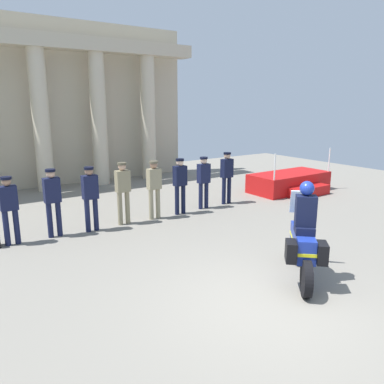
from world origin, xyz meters
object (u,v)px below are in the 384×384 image
(reviewing_stand, at_px, (291,183))
(officer_in_row_3, at_px, (123,188))
(officer_in_row_2, at_px, (90,194))
(officer_in_row_1, at_px, (52,197))
(officer_in_row_7, at_px, (227,174))
(officer_in_row_5, at_px, (180,182))
(officer_in_row_4, at_px, (154,185))
(officer_in_row_0, at_px, (9,205))
(motorcycle_with_rider, at_px, (303,239))
(officer_in_row_6, at_px, (204,178))

(reviewing_stand, xyz_separation_m, officer_in_row_3, (-6.84, -0.14, 0.68))
(officer_in_row_2, height_order, officer_in_row_3, officer_in_row_3)
(reviewing_stand, bearing_deg, officer_in_row_1, -179.37)
(officer_in_row_7, bearing_deg, officer_in_row_5, 3.96)
(officer_in_row_5, distance_m, officer_in_row_7, 1.92)
(officer_in_row_2, bearing_deg, officer_in_row_5, 179.76)
(officer_in_row_2, bearing_deg, officer_in_row_4, -179.85)
(officer_in_row_4, relative_size, officer_in_row_5, 1.00)
(officer_in_row_4, xyz_separation_m, officer_in_row_5, (0.87, -0.01, -0.00))
(officer_in_row_4, height_order, officer_in_row_7, officer_in_row_7)
(officer_in_row_0, height_order, officer_in_row_1, officer_in_row_1)
(reviewing_stand, xyz_separation_m, officer_in_row_4, (-5.91, -0.17, 0.66))
(officer_in_row_4, bearing_deg, officer_in_row_3, -2.82)
(reviewing_stand, relative_size, officer_in_row_1, 1.82)
(officer_in_row_2, bearing_deg, motorcycle_with_rider, 113.83)
(officer_in_row_4, bearing_deg, officer_in_row_2, 0.15)
(officer_in_row_5, bearing_deg, officer_in_row_0, -1.74)
(motorcycle_with_rider, bearing_deg, officer_in_row_0, 82.30)
(officer_in_row_7, bearing_deg, officer_in_row_3, 1.08)
(officer_in_row_0, xyz_separation_m, officer_in_row_4, (3.76, -0.08, 0.03))
(officer_in_row_3, distance_m, officer_in_row_5, 1.80)
(officer_in_row_6, bearing_deg, officer_in_row_4, 2.55)
(officer_in_row_5, bearing_deg, officer_in_row_1, -2.03)
(motorcycle_with_rider, bearing_deg, officer_in_row_7, 17.84)
(reviewing_stand, height_order, officer_in_row_1, officer_in_row_1)
(motorcycle_with_rider, bearing_deg, officer_in_row_5, 37.36)
(officer_in_row_2, distance_m, officer_in_row_7, 4.64)
(officer_in_row_2, height_order, officer_in_row_6, officer_in_row_2)
(officer_in_row_3, height_order, officer_in_row_4, officer_in_row_3)
(officer_in_row_2, distance_m, motorcycle_with_rider, 5.43)
(officer_in_row_0, relative_size, officer_in_row_4, 0.97)
(officer_in_row_7, distance_m, motorcycle_with_rider, 5.65)
(officer_in_row_3, bearing_deg, reviewing_stand, -179.51)
(officer_in_row_0, relative_size, officer_in_row_1, 0.95)
(officer_in_row_1, relative_size, officer_in_row_2, 1.01)
(officer_in_row_2, bearing_deg, officer_in_row_7, -178.51)
(officer_in_row_3, relative_size, officer_in_row_7, 1.01)
(officer_in_row_3, xyz_separation_m, officer_in_row_5, (1.80, -0.04, -0.02))
(officer_in_row_5, bearing_deg, officer_in_row_4, -1.07)
(officer_in_row_5, relative_size, officer_in_row_6, 1.02)
(reviewing_stand, relative_size, motorcycle_with_rider, 1.63)
(reviewing_stand, height_order, officer_in_row_4, officer_in_row_4)
(officer_in_row_5, bearing_deg, motorcycle_with_rider, 83.78)
(officer_in_row_4, bearing_deg, officer_in_row_5, 178.93)
(reviewing_stand, distance_m, officer_in_row_2, 7.80)
(reviewing_stand, xyz_separation_m, officer_in_row_0, (-9.66, -0.10, 0.63))
(officer_in_row_1, bearing_deg, motorcycle_with_rider, 121.41)
(officer_in_row_0, bearing_deg, officer_in_row_3, 178.41)
(officer_in_row_0, distance_m, officer_in_row_5, 4.62)
(reviewing_stand, bearing_deg, officer_in_row_3, -178.83)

